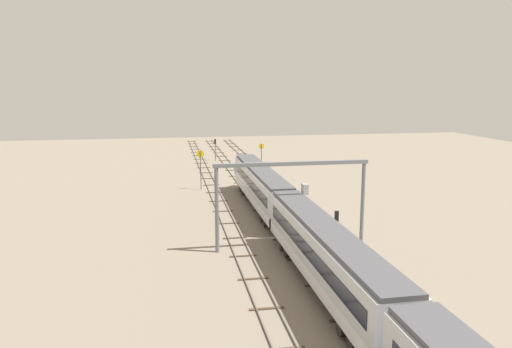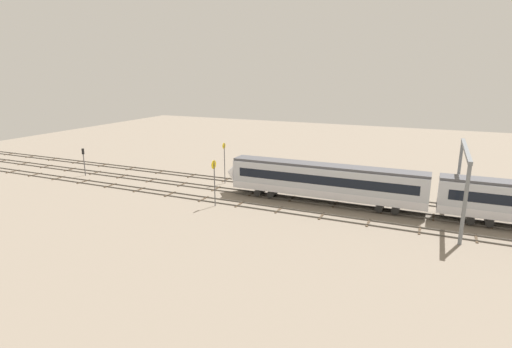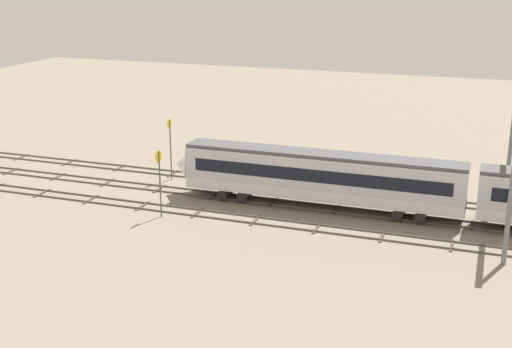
{
  "view_description": "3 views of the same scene",
  "coord_description": "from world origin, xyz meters",
  "px_view_note": "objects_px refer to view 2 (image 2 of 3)",
  "views": [
    {
      "loc": [
        -61.21,
        11.02,
        15.04
      ],
      "look_at": [
        3.1,
        -0.76,
        2.88
      ],
      "focal_mm": 34.02,
      "sensor_mm": 36.0,
      "label": 1
    },
    {
      "loc": [
        -15.97,
        47.35,
        15.99
      ],
      "look_at": [
        4.6,
        1.14,
        3.12
      ],
      "focal_mm": 28.31,
      "sensor_mm": 36.0,
      "label": 2
    },
    {
      "loc": [
        -17.57,
        53.96,
        20.03
      ],
      "look_at": [
        1.68,
        -0.11,
        2.44
      ],
      "focal_mm": 47.79,
      "sensor_mm": 36.0,
      "label": 3
    }
  ],
  "objects_px": {
    "signal_light_trackside_departure": "(501,193)",
    "relay_cabinet": "(295,178)",
    "speed_sign_near_foreground": "(224,158)",
    "signal_light_trackside_approach": "(84,158)",
    "overhead_gantry": "(464,169)",
    "speed_sign_mid_trackside": "(214,176)"
  },
  "relations": [
    {
      "from": "speed_sign_near_foreground",
      "to": "relay_cabinet",
      "type": "bearing_deg",
      "value": -155.09
    },
    {
      "from": "overhead_gantry",
      "to": "speed_sign_near_foreground",
      "type": "xyz_separation_m",
      "value": [
        30.78,
        -3.14,
        -2.14
      ]
    },
    {
      "from": "relay_cabinet",
      "to": "overhead_gantry",
      "type": "bearing_deg",
      "value": 160.77
    },
    {
      "from": "signal_light_trackside_departure",
      "to": "signal_light_trackside_approach",
      "type": "bearing_deg",
      "value": 4.66
    },
    {
      "from": "speed_sign_near_foreground",
      "to": "signal_light_trackside_approach",
      "type": "distance_m",
      "value": 22.95
    },
    {
      "from": "speed_sign_near_foreground",
      "to": "relay_cabinet",
      "type": "relative_size",
      "value": 4.26
    },
    {
      "from": "speed_sign_mid_trackside",
      "to": "speed_sign_near_foreground",
      "type": "bearing_deg",
      "value": -68.4
    },
    {
      "from": "relay_cabinet",
      "to": "signal_light_trackside_approach",
      "type": "bearing_deg",
      "value": 16.36
    },
    {
      "from": "signal_light_trackside_approach",
      "to": "relay_cabinet",
      "type": "relative_size",
      "value": 3.07
    },
    {
      "from": "overhead_gantry",
      "to": "speed_sign_near_foreground",
      "type": "bearing_deg",
      "value": -5.83
    },
    {
      "from": "speed_sign_near_foreground",
      "to": "signal_light_trackside_departure",
      "type": "xyz_separation_m",
      "value": [
        -34.95,
        0.3,
        -0.85
      ]
    },
    {
      "from": "overhead_gantry",
      "to": "signal_light_trackside_departure",
      "type": "relative_size",
      "value": 3.23
    },
    {
      "from": "speed_sign_mid_trackside",
      "to": "signal_light_trackside_approach",
      "type": "bearing_deg",
      "value": -10.11
    },
    {
      "from": "overhead_gantry",
      "to": "signal_light_trackside_approach",
      "type": "height_order",
      "value": "overhead_gantry"
    },
    {
      "from": "speed_sign_near_foreground",
      "to": "signal_light_trackside_departure",
      "type": "height_order",
      "value": "speed_sign_near_foreground"
    },
    {
      "from": "signal_light_trackside_approach",
      "to": "signal_light_trackside_departure",
      "type": "height_order",
      "value": "signal_light_trackside_departure"
    },
    {
      "from": "overhead_gantry",
      "to": "relay_cabinet",
      "type": "bearing_deg",
      "value": -19.23
    },
    {
      "from": "signal_light_trackside_departure",
      "to": "relay_cabinet",
      "type": "relative_size",
      "value": 3.16
    },
    {
      "from": "speed_sign_mid_trackside",
      "to": "signal_light_trackside_approach",
      "type": "relative_size",
      "value": 1.32
    },
    {
      "from": "speed_sign_near_foreground",
      "to": "speed_sign_mid_trackside",
      "type": "relative_size",
      "value": 1.05
    },
    {
      "from": "speed_sign_mid_trackside",
      "to": "relay_cabinet",
      "type": "bearing_deg",
      "value": -111.54
    },
    {
      "from": "signal_light_trackside_departure",
      "to": "relay_cabinet",
      "type": "xyz_separation_m",
      "value": [
        25.61,
        -4.64,
        -2.22
      ]
    }
  ]
}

